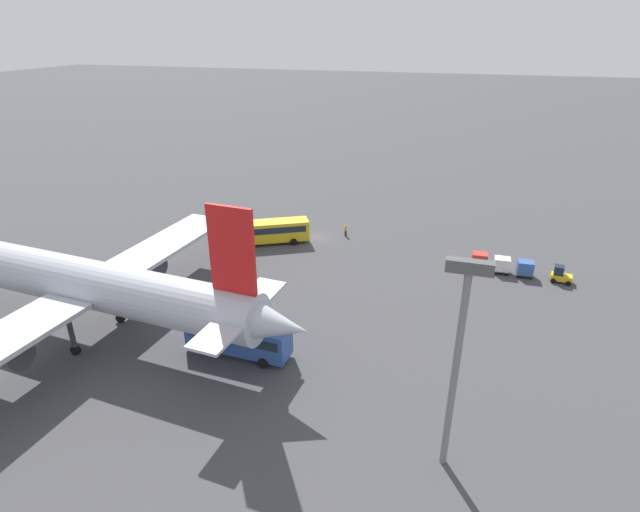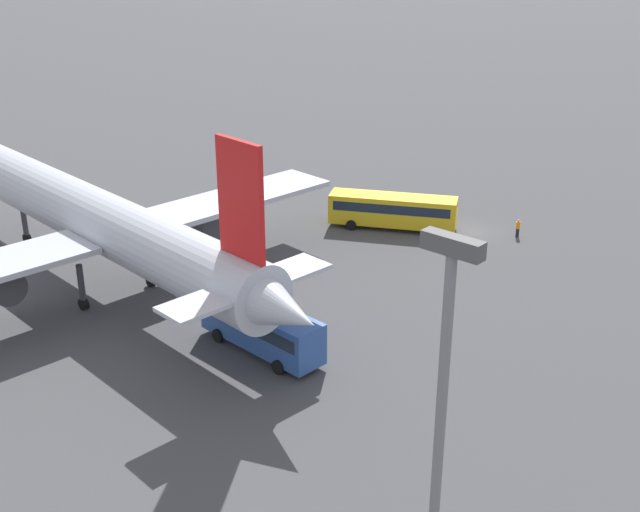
# 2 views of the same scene
# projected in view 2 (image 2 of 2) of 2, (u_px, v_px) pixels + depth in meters

# --- Properties ---
(ground_plane) EXTENTS (600.00, 600.00, 0.00)m
(ground_plane) POSITION_uv_depth(u_px,v_px,m) (470.00, 232.00, 77.81)
(ground_plane) COLOR #424244
(airplane) EXTENTS (49.28, 42.57, 16.01)m
(airplane) POSITION_uv_depth(u_px,v_px,m) (102.00, 223.00, 62.92)
(airplane) COLOR #B2B7C1
(airplane) RESTS_ON ground
(shuttle_bus_near) EXTENTS (12.18, 8.29, 3.30)m
(shuttle_bus_near) POSITION_uv_depth(u_px,v_px,m) (393.00, 209.00, 78.01)
(shuttle_bus_near) COLOR gold
(shuttle_bus_near) RESTS_ON ground
(shuttle_bus_far) EXTENTS (10.30, 3.37, 3.39)m
(shuttle_bus_far) POSITION_uv_depth(u_px,v_px,m) (261.00, 325.00, 55.64)
(shuttle_bus_far) COLOR #2D5199
(shuttle_bus_far) RESTS_ON ground
(worker_person) EXTENTS (0.38, 0.38, 1.74)m
(worker_person) POSITION_uv_depth(u_px,v_px,m) (518.00, 228.00, 76.26)
(worker_person) COLOR #1E1E2D
(worker_person) RESTS_ON ground
(light_pole) EXTENTS (2.80, 0.70, 16.05)m
(light_pole) POSITION_uv_depth(u_px,v_px,m) (444.00, 365.00, 35.07)
(light_pole) COLOR slate
(light_pole) RESTS_ON ground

